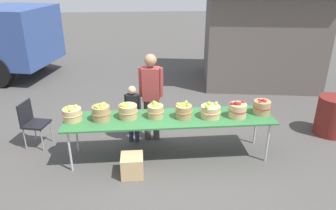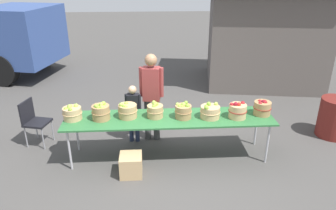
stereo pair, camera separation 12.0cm
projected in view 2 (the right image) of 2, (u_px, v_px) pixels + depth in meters
name	position (u px, v px, depth m)	size (l,w,h in m)	color
ground_plane	(169.00, 156.00, 5.62)	(40.00, 40.00, 0.00)	#474442
market_table	(169.00, 119.00, 5.34)	(3.50, 0.76, 0.75)	#2D6B38
apple_basket_green_0	(72.00, 113.00, 5.23)	(0.32, 0.32, 0.25)	tan
apple_basket_green_1	(101.00, 112.00, 5.21)	(0.31, 0.31, 0.30)	#A87F51
apple_basket_green_2	(127.00, 111.00, 5.29)	(0.33, 0.33, 0.28)	tan
apple_basket_green_3	(155.00, 110.00, 5.30)	(0.28, 0.28, 0.27)	tan
apple_basket_green_4	(183.00, 111.00, 5.27)	(0.29, 0.29, 0.28)	#A87F51
apple_basket_green_5	(210.00, 112.00, 5.28)	(0.34, 0.34, 0.26)	tan
apple_basket_red_0	(238.00, 111.00, 5.27)	(0.31, 0.31, 0.29)	tan
apple_basket_red_1	(262.00, 108.00, 5.39)	(0.30, 0.30, 0.27)	#A87F51
vendor_adult	(152.00, 91.00, 5.80)	(0.44, 0.27, 1.68)	#3F3F3F
child_customer	(133.00, 109.00, 5.84)	(0.30, 0.17, 1.12)	#262D4C
food_kiosk	(265.00, 33.00, 8.78)	(3.91, 3.41, 2.74)	#59514C
folding_chair	(33.00, 119.00, 5.82)	(0.49, 0.49, 0.86)	black
trash_barrel	(335.00, 118.00, 6.16)	(0.60, 0.60, 0.77)	maroon
produce_crate	(131.00, 165.00, 5.05)	(0.35, 0.35, 0.35)	tan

